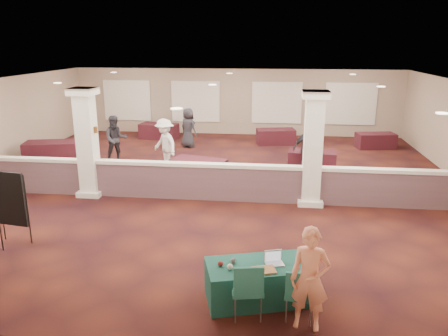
# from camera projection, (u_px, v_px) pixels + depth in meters

# --- Properties ---
(ground) EXTENTS (16.00, 16.00, 0.00)m
(ground) POSITION_uv_depth(u_px,v_px,m) (213.00, 183.00, 14.25)
(ground) COLOR #401810
(ground) RESTS_ON ground
(wall_back) EXTENTS (16.00, 0.04, 3.20)m
(wall_back) POSITION_uv_depth(u_px,v_px,m) (236.00, 102.00, 21.43)
(wall_back) COLOR gray
(wall_back) RESTS_ON ground
(wall_front) EXTENTS (16.00, 0.04, 3.20)m
(wall_front) POSITION_uv_depth(u_px,v_px,m) (133.00, 251.00, 6.17)
(wall_front) COLOR gray
(wall_front) RESTS_ON ground
(ceiling) EXTENTS (16.00, 16.00, 0.02)m
(ceiling) POSITION_uv_depth(u_px,v_px,m) (212.00, 84.00, 13.35)
(ceiling) COLOR silver
(ceiling) RESTS_ON wall_back
(partition_wall) EXTENTS (15.60, 0.28, 1.10)m
(partition_wall) POSITION_uv_depth(u_px,v_px,m) (206.00, 181.00, 12.66)
(partition_wall) COLOR #553A3F
(partition_wall) RESTS_ON ground
(column_left) EXTENTS (0.72, 0.72, 3.20)m
(column_left) POSITION_uv_depth(u_px,v_px,m) (87.00, 142.00, 12.75)
(column_left) COLOR silver
(column_left) RESTS_ON ground
(column_right) EXTENTS (0.72, 0.72, 3.20)m
(column_right) POSITION_uv_depth(u_px,v_px,m) (313.00, 148.00, 12.02)
(column_right) COLOR silver
(column_right) RESTS_ON ground
(sconce_left) EXTENTS (0.12, 0.12, 0.18)m
(sconce_left) POSITION_uv_depth(u_px,v_px,m) (77.00, 129.00, 12.68)
(sconce_left) COLOR brown
(sconce_left) RESTS_ON column_left
(sconce_right) EXTENTS (0.12, 0.12, 0.18)m
(sconce_right) POSITION_uv_depth(u_px,v_px,m) (95.00, 130.00, 12.62)
(sconce_right) COLOR brown
(sconce_right) RESTS_ON column_left
(near_table) EXTENTS (1.98, 1.37, 0.69)m
(near_table) POSITION_uv_depth(u_px,v_px,m) (258.00, 282.00, 7.76)
(near_table) COLOR #103C3C
(near_table) RESTS_ON ground
(conf_chair_main) EXTENTS (0.53, 0.53, 0.94)m
(conf_chair_main) POSITION_uv_depth(u_px,v_px,m) (300.00, 291.00, 7.09)
(conf_chair_main) COLOR #1D5650
(conf_chair_main) RESTS_ON ground
(conf_chair_side) EXTENTS (0.59, 0.60, 1.02)m
(conf_chair_side) POSITION_uv_depth(u_px,v_px,m) (248.00, 286.00, 7.13)
(conf_chair_side) COLOR #1D5650
(conf_chair_side) RESTS_ON ground
(easel_board) EXTENTS (1.03, 0.57, 1.75)m
(easel_board) POSITION_uv_depth(u_px,v_px,m) (5.00, 199.00, 9.61)
(easel_board) COLOR black
(easel_board) RESTS_ON ground
(woman) EXTENTS (0.68, 0.51, 1.73)m
(woman) POSITION_uv_depth(u_px,v_px,m) (310.00, 279.00, 6.85)
(woman) COLOR #FE966E
(woman) RESTS_ON ground
(far_table_front_left) EXTENTS (2.14, 1.42, 0.79)m
(far_table_front_left) POSITION_uv_depth(u_px,v_px,m) (52.00, 152.00, 16.68)
(far_table_front_left) COLOR black
(far_table_front_left) RESTS_ON ground
(far_table_front_center) EXTENTS (1.95, 1.39, 0.72)m
(far_table_front_center) POSITION_uv_depth(u_px,v_px,m) (199.00, 170.00, 14.49)
(far_table_front_center) COLOR black
(far_table_front_center) RESTS_ON ground
(far_table_front_right) EXTENTS (1.75, 0.99, 0.68)m
(far_table_front_right) POSITION_uv_depth(u_px,v_px,m) (312.00, 160.00, 15.73)
(far_table_front_right) COLOR black
(far_table_front_right) RESTS_ON ground
(far_table_back_left) EXTENTS (1.89, 1.18, 0.71)m
(far_table_back_left) POSITION_uv_depth(u_px,v_px,m) (159.00, 131.00, 20.74)
(far_table_back_left) COLOR black
(far_table_back_left) RESTS_ON ground
(far_table_back_center) EXTENTS (1.81, 1.15, 0.68)m
(far_table_back_center) POSITION_uv_depth(u_px,v_px,m) (276.00, 137.00, 19.63)
(far_table_back_center) COLOR black
(far_table_back_center) RESTS_ON ground
(far_table_back_right) EXTENTS (1.73, 1.08, 0.65)m
(far_table_back_right) POSITION_uv_depth(u_px,v_px,m) (375.00, 141.00, 18.89)
(far_table_back_right) COLOR black
(far_table_back_right) RESTS_ON ground
(attendee_a) EXTENTS (0.99, 0.82, 1.80)m
(attendee_a) POSITION_uv_depth(u_px,v_px,m) (116.00, 139.00, 16.50)
(attendee_a) COLOR black
(attendee_a) RESTS_ON ground
(attendee_b) EXTENTS (1.23, 1.18, 1.83)m
(attendee_b) POSITION_uv_depth(u_px,v_px,m) (165.00, 144.00, 15.67)
(attendee_b) COLOR silver
(attendee_b) RESTS_ON ground
(attendee_c) EXTENTS (1.16, 0.88, 1.79)m
(attendee_c) POSITION_uv_depth(u_px,v_px,m) (307.00, 149.00, 15.08)
(attendee_c) COLOR black
(attendee_c) RESTS_ON ground
(attendee_d) EXTENTS (0.95, 0.86, 1.71)m
(attendee_d) POSITION_uv_depth(u_px,v_px,m) (188.00, 128.00, 18.92)
(attendee_d) COLOR black
(attendee_d) RESTS_ON ground
(laptop_base) EXTENTS (0.36, 0.30, 0.02)m
(laptop_base) POSITION_uv_depth(u_px,v_px,m) (274.00, 264.00, 7.66)
(laptop_base) COLOR #BBBBC0
(laptop_base) RESTS_ON near_table
(laptop_screen) EXTENTS (0.30, 0.10, 0.21)m
(laptop_screen) POSITION_uv_depth(u_px,v_px,m) (273.00, 255.00, 7.73)
(laptop_screen) COLOR #BBBBC0
(laptop_screen) RESTS_ON near_table
(screen_glow) EXTENTS (0.27, 0.08, 0.18)m
(screen_glow) POSITION_uv_depth(u_px,v_px,m) (273.00, 256.00, 7.73)
(screen_glow) COLOR silver
(screen_glow) RESTS_ON near_table
(knitting) EXTENTS (0.44, 0.38, 0.03)m
(knitting) POSITION_uv_depth(u_px,v_px,m) (264.00, 270.00, 7.44)
(knitting) COLOR orange
(knitting) RESTS_ON near_table
(yarn_cream) EXTENTS (0.10, 0.10, 0.10)m
(yarn_cream) POSITION_uv_depth(u_px,v_px,m) (230.00, 267.00, 7.47)
(yarn_cream) COLOR #BFB29D
(yarn_cream) RESTS_ON near_table
(yarn_red) EXTENTS (0.09, 0.09, 0.09)m
(yarn_red) POSITION_uv_depth(u_px,v_px,m) (220.00, 264.00, 7.59)
(yarn_red) COLOR maroon
(yarn_red) RESTS_ON near_table
(yarn_grey) EXTENTS (0.10, 0.10, 0.10)m
(yarn_grey) POSITION_uv_depth(u_px,v_px,m) (233.00, 261.00, 7.69)
(yarn_grey) COLOR #505156
(yarn_grey) RESTS_ON near_table
(scissors) EXTENTS (0.12, 0.06, 0.01)m
(scissors) POSITION_uv_depth(u_px,v_px,m) (297.00, 269.00, 7.51)
(scissors) COLOR #B51713
(scissors) RESTS_ON near_table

